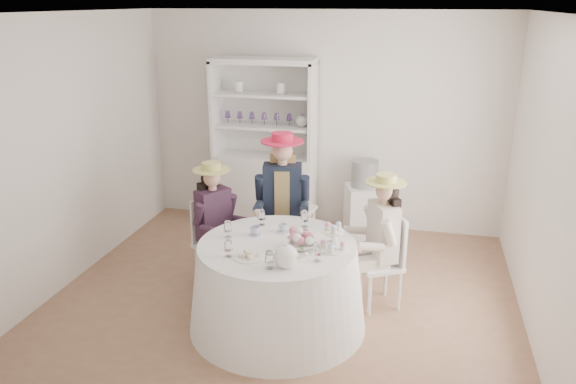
# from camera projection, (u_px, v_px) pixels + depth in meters

# --- Properties ---
(ground) EXTENTS (4.50, 4.50, 0.00)m
(ground) POSITION_uv_depth(u_px,v_px,m) (286.00, 294.00, 5.64)
(ground) COLOR brown
(ground) RESTS_ON ground
(ceiling) EXTENTS (4.50, 4.50, 0.00)m
(ceiling) POSITION_uv_depth(u_px,v_px,m) (285.00, 12.00, 4.77)
(ceiling) COLOR white
(ceiling) RESTS_ON wall_back
(wall_back) EXTENTS (4.50, 0.00, 4.50)m
(wall_back) POSITION_uv_depth(u_px,v_px,m) (323.00, 122.00, 7.04)
(wall_back) COLOR white
(wall_back) RESTS_ON ground
(wall_front) EXTENTS (4.50, 0.00, 4.50)m
(wall_front) POSITION_uv_depth(u_px,v_px,m) (206.00, 255.00, 3.37)
(wall_front) COLOR white
(wall_front) RESTS_ON ground
(wall_left) EXTENTS (0.00, 4.50, 4.50)m
(wall_left) POSITION_uv_depth(u_px,v_px,m) (71.00, 150.00, 5.70)
(wall_left) COLOR white
(wall_left) RESTS_ON ground
(wall_right) EXTENTS (0.00, 4.50, 4.50)m
(wall_right) POSITION_uv_depth(u_px,v_px,m) (545.00, 182.00, 4.71)
(wall_right) COLOR white
(wall_right) RESTS_ON ground
(tea_table) EXTENTS (1.58, 1.58, 0.80)m
(tea_table) POSITION_uv_depth(u_px,v_px,m) (277.00, 285.00, 4.99)
(tea_table) COLOR white
(tea_table) RESTS_ON ground
(hutch) EXTENTS (1.45, 0.95, 2.15)m
(hutch) POSITION_uv_depth(u_px,v_px,m) (265.00, 169.00, 7.15)
(hutch) COLOR silver
(hutch) RESTS_ON ground
(side_table) EXTENTS (0.53, 0.53, 0.64)m
(side_table) POSITION_uv_depth(u_px,v_px,m) (363.00, 211.00, 6.96)
(side_table) COLOR silver
(side_table) RESTS_ON ground
(hatbox) EXTENTS (0.40, 0.40, 0.32)m
(hatbox) POSITION_uv_depth(u_px,v_px,m) (365.00, 174.00, 6.81)
(hatbox) COLOR black
(hatbox) RESTS_ON side_table
(guest_left) EXTENTS (0.56, 0.53, 1.30)m
(guest_left) POSITION_uv_depth(u_px,v_px,m) (215.00, 217.00, 5.63)
(guest_left) COLOR silver
(guest_left) RESTS_ON ground
(guest_mid) EXTENTS (0.58, 0.61, 1.54)m
(guest_mid) POSITION_uv_depth(u_px,v_px,m) (282.00, 197.00, 5.80)
(guest_mid) COLOR silver
(guest_mid) RESTS_ON ground
(guest_right) EXTENTS (0.56, 0.51, 1.32)m
(guest_right) POSITION_uv_depth(u_px,v_px,m) (381.00, 234.00, 5.21)
(guest_right) COLOR silver
(guest_right) RESTS_ON ground
(spare_chair) EXTENTS (0.48, 0.48, 0.99)m
(spare_chair) POSITION_uv_depth(u_px,v_px,m) (293.00, 206.00, 6.51)
(spare_chair) COLOR silver
(spare_chair) RESTS_ON ground
(teacup_a) EXTENTS (0.10, 0.10, 0.07)m
(teacup_a) POSITION_uv_depth(u_px,v_px,m) (255.00, 232.00, 5.03)
(teacup_a) COLOR white
(teacup_a) RESTS_ON tea_table
(teacup_b) EXTENTS (0.10, 0.10, 0.07)m
(teacup_b) POSITION_uv_depth(u_px,v_px,m) (283.00, 229.00, 5.10)
(teacup_b) COLOR white
(teacup_b) RESTS_ON tea_table
(teacup_c) EXTENTS (0.09, 0.09, 0.07)m
(teacup_c) POSITION_uv_depth(u_px,v_px,m) (304.00, 235.00, 4.96)
(teacup_c) COLOR white
(teacup_c) RESTS_ON tea_table
(flower_bowl) EXTENTS (0.27, 0.27, 0.05)m
(flower_bowl) POSITION_uv_depth(u_px,v_px,m) (302.00, 247.00, 4.75)
(flower_bowl) COLOR white
(flower_bowl) RESTS_ON tea_table
(flower_arrangement) EXTENTS (0.21, 0.20, 0.08)m
(flower_arrangement) POSITION_uv_depth(u_px,v_px,m) (300.00, 237.00, 4.76)
(flower_arrangement) COLOR #DD6E88
(flower_arrangement) RESTS_ON tea_table
(table_teapot) EXTENTS (0.27, 0.19, 0.21)m
(table_teapot) POSITION_uv_depth(u_px,v_px,m) (286.00, 256.00, 4.42)
(table_teapot) COLOR white
(table_teapot) RESTS_ON tea_table
(sandwich_plate) EXTENTS (0.25, 0.25, 0.06)m
(sandwich_plate) POSITION_uv_depth(u_px,v_px,m) (249.00, 256.00, 4.60)
(sandwich_plate) COLOR white
(sandwich_plate) RESTS_ON tea_table
(cupcake_stand) EXTENTS (0.25, 0.25, 0.23)m
(cupcake_stand) POSITION_uv_depth(u_px,v_px,m) (333.00, 240.00, 4.72)
(cupcake_stand) COLOR white
(cupcake_stand) RESTS_ON tea_table
(stemware_set) EXTENTS (0.98, 0.99, 0.15)m
(stemware_set) POSITION_uv_depth(u_px,v_px,m) (277.00, 236.00, 4.83)
(stemware_set) COLOR white
(stemware_set) RESTS_ON tea_table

